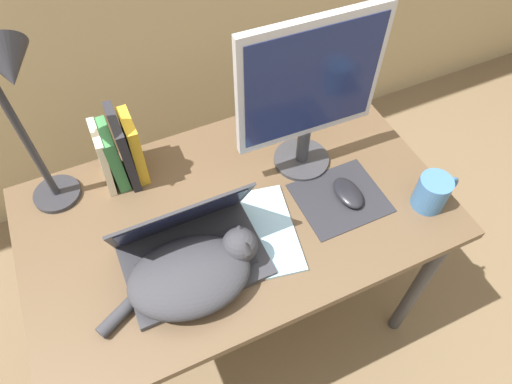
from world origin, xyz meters
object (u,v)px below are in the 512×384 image
at_px(book_row, 120,151).
at_px(mug, 433,192).
at_px(desk_lamp, 20,101).
at_px(laptop, 191,248).
at_px(computer_mouse, 348,193).
at_px(notepad, 263,231).
at_px(cat, 194,274).
at_px(external_monitor, 310,92).

height_order(book_row, mug, book_row).
bearing_deg(desk_lamp, laptop, -52.27).
distance_m(computer_mouse, notepad, 0.27).
bearing_deg(cat, laptop, 76.91).
bearing_deg(laptop, desk_lamp, 127.73).
bearing_deg(computer_mouse, notepad, -178.20).
height_order(laptop, mug, laptop).
relative_size(cat, external_monitor, 0.88).
bearing_deg(external_monitor, mug, -49.07).
bearing_deg(computer_mouse, book_row, 148.28).
bearing_deg(external_monitor, book_row, 161.42).
xyz_separation_m(computer_mouse, notepad, (-0.27, -0.01, -0.01)).
bearing_deg(notepad, mug, -12.83).
bearing_deg(notepad, book_row, 128.83).
xyz_separation_m(book_row, notepad, (0.28, -0.35, -0.10)).
distance_m(computer_mouse, desk_lamp, 0.85).
xyz_separation_m(cat, computer_mouse, (0.48, 0.07, -0.04)).
height_order(external_monitor, mug, external_monitor).
relative_size(cat, notepad, 1.40).
relative_size(cat, mug, 3.21).
distance_m(computer_mouse, book_row, 0.65).
bearing_deg(notepad, external_monitor, 40.53).
bearing_deg(desk_lamp, cat, -59.78).
bearing_deg(notepad, cat, -162.78).
relative_size(computer_mouse, book_row, 0.52).
height_order(cat, computer_mouse, cat).
relative_size(computer_mouse, notepad, 0.38).
bearing_deg(laptop, book_row, 103.50).
bearing_deg(mug, book_row, 148.60).
bearing_deg(laptop, cat, -103.09).
distance_m(external_monitor, desk_lamp, 0.68).
height_order(desk_lamp, notepad, desk_lamp).
xyz_separation_m(laptop, book_row, (-0.08, 0.34, 0.06)).
distance_m(laptop, computer_mouse, 0.46).
bearing_deg(book_row, computer_mouse, -31.72).
height_order(desk_lamp, mug, desk_lamp).
bearing_deg(cat, book_row, 98.80).
xyz_separation_m(laptop, mug, (0.66, -0.11, 0.01)).
distance_m(laptop, mug, 0.66).
distance_m(cat, mug, 0.67).
relative_size(desk_lamp, mug, 4.04).
relative_size(external_monitor, desk_lamp, 0.90).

